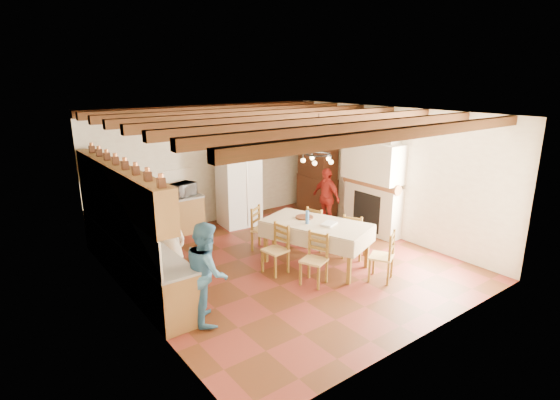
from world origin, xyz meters
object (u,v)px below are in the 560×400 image
Objects in this scene: dining_table at (316,226)px; chair_right_far at (318,228)px; refrigerator at (239,189)px; chair_left_far at (275,249)px; chair_right_near at (354,236)px; microwave at (183,190)px; chair_end_near at (382,256)px; chair_end_far at (263,229)px; person_woman_red at (326,197)px; person_woman_blue at (207,272)px; hutch at (317,172)px; chair_left_near at (314,259)px; person_man at (169,236)px.

chair_right_far reaches higher than dining_table.
refrigerator is at bearing -1.32° from chair_right_far.
refrigerator is 3.04m from dining_table.
chair_left_far is 1.00× the size of chair_right_far.
microwave is (-2.13, 3.57, 0.58)m from chair_right_near.
chair_right_near is 1.00× the size of chair_end_near.
person_woman_red is (2.14, 0.32, 0.27)m from chair_end_far.
person_woman_red is at bearing -50.14° from microwave.
chair_right_far is (1.48, 0.43, 0.00)m from chair_left_far.
person_woman_blue reaches higher than dining_table.
dining_table is at bearing 70.38° from chair_left_far.
hutch is at bearing -144.04° from chair_end_near.
chair_right_near is at bearing -71.20° from refrigerator.
hutch is at bearing -37.11° from person_woman_blue.
chair_left_near is 1.92m from chair_end_far.
dining_table is at bearing -57.80° from person_woman_blue.
chair_end_far is at bearing -101.20° from person_man.
microwave reaches higher than chair_left_near.
chair_right_far is (-1.68, -1.95, -0.68)m from hutch.
person_man is (-4.94, -1.62, -0.24)m from hutch.
person_woman_red is (1.75, 1.61, -0.06)m from dining_table.
chair_left_far is (-0.86, 0.19, -0.33)m from dining_table.
dining_table is 2.39× the size of chair_right_far.
chair_end_far is 2.32m from microwave.
chair_right_near is (0.79, -3.24, -0.46)m from refrigerator.
hutch reaches higher than dining_table.
refrigerator is at bearing 147.04° from chair_left_near.
chair_end_near is (1.11, -0.62, 0.00)m from chair_left_near.
person_man is (-2.65, 0.95, 0.11)m from dining_table.
chair_left_far and chair_end_near have the same top height.
chair_right_near is 0.64× the size of person_woman_red.
chair_left_near is 2.12m from person_woman_blue.
microwave reaches higher than chair_left_far.
microwave is at bearing -122.43° from person_woman_red.
refrigerator is 1.02× the size of person_man.
chair_right_near is at bearing -79.53° from chair_end_far.
person_woman_blue reaches higher than chair_end_far.
microwave is (-1.87, 2.75, 0.58)m from chair_right_far.
hutch is 2.42× the size of chair_right_far.
chair_right_near is at bearing -27.70° from person_woman_red.
person_woman_red is at bearing -35.61° from refrigerator.
refrigerator reaches higher than microwave.
microwave is (-3.54, 0.80, -0.10)m from hutch.
chair_end_near and chair_end_far have the same top height.
chair_left_near reaches higher than dining_table.
microwave is at bearing 3.37° from chair_right_near.
refrigerator is 3.36m from chair_right_near.
person_woman_red is at bearing 111.26° from chair_left_near.
hutch is 3.46m from dining_table.
chair_right_near is at bearing -12.85° from dining_table.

